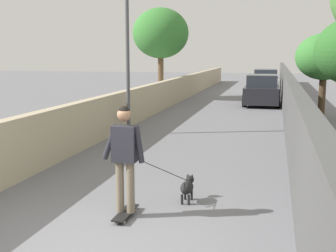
{
  "coord_description": "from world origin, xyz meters",
  "views": [
    {
      "loc": [
        -5.12,
        -2.32,
        2.61
      ],
      "look_at": [
        4.18,
        -0.02,
        1.0
      ],
      "focal_mm": 46.24,
      "sensor_mm": 36.0,
      "label": 1
    }
  ],
  "objects_px": {
    "car_near": "(262,91)",
    "car_far": "(266,81)",
    "lamp_post": "(127,33)",
    "person_skateboarder": "(125,151)",
    "tree_right_far": "(324,57)",
    "tree_left_near": "(161,34)",
    "skateboard": "(126,213)",
    "dog": "(187,187)"
  },
  "relations": [
    {
      "from": "tree_left_near",
      "to": "dog",
      "type": "height_order",
      "value": "tree_left_near"
    },
    {
      "from": "lamp_post",
      "to": "person_skateboarder",
      "type": "xyz_separation_m",
      "value": [
        -6.93,
        -2.33,
        -2.14
      ]
    },
    {
      "from": "tree_right_far",
      "to": "car_near",
      "type": "bearing_deg",
      "value": 28.51
    },
    {
      "from": "lamp_post",
      "to": "dog",
      "type": "bearing_deg",
      "value": -152.15
    },
    {
      "from": "lamp_post",
      "to": "dog",
      "type": "distance_m",
      "value": 7.37
    },
    {
      "from": "tree_left_near",
      "to": "tree_right_far",
      "type": "xyz_separation_m",
      "value": [
        -6.0,
        -8.23,
        -1.26
      ]
    },
    {
      "from": "person_skateboarder",
      "to": "car_far",
      "type": "relative_size",
      "value": 0.4
    },
    {
      "from": "car_near",
      "to": "dog",
      "type": "bearing_deg",
      "value": 176.99
    },
    {
      "from": "person_skateboarder",
      "to": "dog",
      "type": "bearing_deg",
      "value": -40.57
    },
    {
      "from": "tree_left_near",
      "to": "lamp_post",
      "type": "relative_size",
      "value": 1.07
    },
    {
      "from": "car_near",
      "to": "car_far",
      "type": "xyz_separation_m",
      "value": [
        7.95,
        0.0,
        0.0
      ]
    },
    {
      "from": "skateboard",
      "to": "tree_right_far",
      "type": "bearing_deg",
      "value": -19.11
    },
    {
      "from": "dog",
      "to": "car_far",
      "type": "distance_m",
      "value": 23.37
    },
    {
      "from": "tree_right_far",
      "to": "tree_left_near",
      "type": "bearing_deg",
      "value": 53.91
    },
    {
      "from": "lamp_post",
      "to": "car_far",
      "type": "distance_m",
      "value": 18.01
    },
    {
      "from": "tree_left_near",
      "to": "lamp_post",
      "type": "distance_m",
      "value": 11.05
    },
    {
      "from": "car_far",
      "to": "person_skateboarder",
      "type": "bearing_deg",
      "value": 176.17
    },
    {
      "from": "tree_right_far",
      "to": "dog",
      "type": "xyz_separation_m",
      "value": [
        -10.86,
        3.28,
        -2.19
      ]
    },
    {
      "from": "car_near",
      "to": "person_skateboarder",
      "type": "bearing_deg",
      "value": 174.32
    },
    {
      "from": "car_near",
      "to": "skateboard",
      "type": "bearing_deg",
      "value": 174.32
    },
    {
      "from": "car_far",
      "to": "tree_right_far",
      "type": "bearing_deg",
      "value": -168.82
    },
    {
      "from": "dog",
      "to": "skateboard",
      "type": "bearing_deg",
      "value": 139.43
    },
    {
      "from": "skateboard",
      "to": "car_near",
      "type": "bearing_deg",
      "value": -5.68
    },
    {
      "from": "tree_left_near",
      "to": "skateboard",
      "type": "height_order",
      "value": "tree_left_near"
    },
    {
      "from": "lamp_post",
      "to": "car_far",
      "type": "height_order",
      "value": "lamp_post"
    },
    {
      "from": "skateboard",
      "to": "car_near",
      "type": "xyz_separation_m",
      "value": [
        16.36,
        -1.63,
        0.65
      ]
    },
    {
      "from": "lamp_post",
      "to": "dog",
      "type": "xyz_separation_m",
      "value": [
        -5.97,
        -3.15,
        -2.96
      ]
    },
    {
      "from": "dog",
      "to": "person_skateboarder",
      "type": "bearing_deg",
      "value": 139.43
    },
    {
      "from": "tree_left_near",
      "to": "dog",
      "type": "relative_size",
      "value": 4.05
    },
    {
      "from": "tree_left_near",
      "to": "skateboard",
      "type": "distance_m",
      "value": 18.66
    },
    {
      "from": "car_far",
      "to": "lamp_post",
      "type": "bearing_deg",
      "value": 167.16
    },
    {
      "from": "tree_right_far",
      "to": "car_far",
      "type": "bearing_deg",
      "value": 11.18
    },
    {
      "from": "tree_left_near",
      "to": "person_skateboarder",
      "type": "relative_size",
      "value": 2.99
    },
    {
      "from": "car_near",
      "to": "lamp_post",
      "type": "bearing_deg",
      "value": 157.22
    },
    {
      "from": "lamp_post",
      "to": "skateboard",
      "type": "xyz_separation_m",
      "value": [
        -6.93,
        -2.33,
        -3.17
      ]
    },
    {
      "from": "car_near",
      "to": "car_far",
      "type": "height_order",
      "value": "same"
    },
    {
      "from": "skateboard",
      "to": "person_skateboarder",
      "type": "height_order",
      "value": "person_skateboarder"
    },
    {
      "from": "lamp_post",
      "to": "skateboard",
      "type": "height_order",
      "value": "lamp_post"
    },
    {
      "from": "lamp_post",
      "to": "skateboard",
      "type": "bearing_deg",
      "value": -161.37
    },
    {
      "from": "tree_left_near",
      "to": "person_skateboarder",
      "type": "bearing_deg",
      "value": -166.94
    },
    {
      "from": "dog",
      "to": "tree_left_near",
      "type": "bearing_deg",
      "value": 16.37
    },
    {
      "from": "dog",
      "to": "car_far",
      "type": "height_order",
      "value": "car_far"
    }
  ]
}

